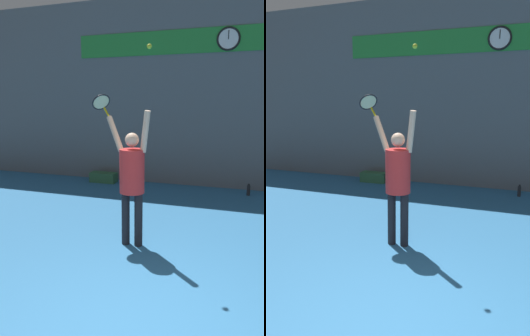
% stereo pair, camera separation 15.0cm
% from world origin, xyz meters
% --- Properties ---
extents(back_wall, '(18.00, 0.10, 5.00)m').
position_xyz_m(back_wall, '(0.00, 6.41, 2.50)').
color(back_wall, slate).
rests_on(back_wall, ground_plane).
extents(sponsor_banner, '(7.43, 0.02, 0.60)m').
position_xyz_m(sponsor_banner, '(0.00, 6.35, 3.79)').
color(sponsor_banner, '#288C38').
extents(scoreboard_clock, '(0.57, 0.05, 0.57)m').
position_xyz_m(scoreboard_clock, '(0.32, 6.33, 3.79)').
color(scoreboard_clock, white).
extents(tennis_player, '(0.85, 0.49, 2.15)m').
position_xyz_m(tennis_player, '(-0.80, 2.21, 1.13)').
color(tennis_player, black).
rests_on(tennis_player, ground_plane).
extents(tennis_racket, '(0.43, 0.41, 0.38)m').
position_xyz_m(tennis_racket, '(-1.48, 2.63, 2.24)').
color(tennis_racket, yellow).
extents(tennis_ball, '(0.07, 0.07, 0.07)m').
position_xyz_m(tennis_ball, '(-0.51, 2.11, 3.01)').
color(tennis_ball, '#CCDB2D').
extents(water_bottle, '(0.08, 0.08, 0.29)m').
position_xyz_m(water_bottle, '(1.02, 5.82, 0.13)').
color(water_bottle, '#262628').
rests_on(water_bottle, ground_plane).
extents(equipment_bag, '(0.75, 0.34, 0.28)m').
position_xyz_m(equipment_bag, '(-2.92, 5.95, 0.14)').
color(equipment_bag, '#33663F').
rests_on(equipment_bag, ground_plane).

